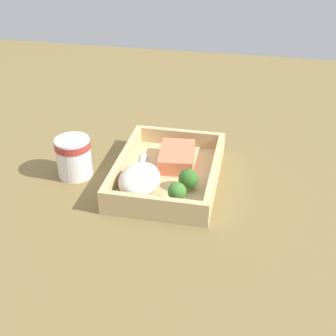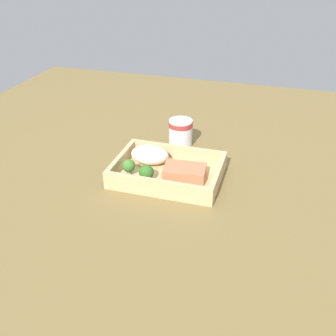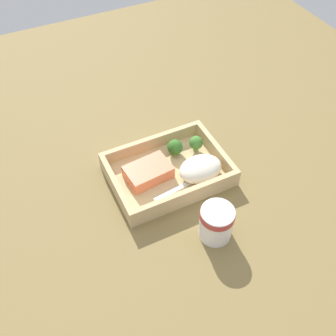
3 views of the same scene
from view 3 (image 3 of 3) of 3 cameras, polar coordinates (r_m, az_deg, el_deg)
name	(u,v)px [view 3 (image 3 of 3)]	position (r cm, az deg, el deg)	size (l,w,h in cm)	color
ground_plane	(168,179)	(90.91, 0.00, -1.55)	(160.00, 160.00, 2.00)	olive
takeout_tray	(168,174)	(89.69, 0.00, -0.89)	(26.13, 18.90, 1.20)	tan
tray_rim	(168,168)	(87.99, 0.00, 0.07)	(26.13, 18.90, 3.31)	tan
salmon_fillet	(148,172)	(87.44, -2.88, -0.58)	(9.93, 6.64, 3.00)	#EC7851
mashed_potatoes	(201,169)	(87.26, 4.74, -0.11)	(9.94, 7.32, 4.51)	beige
broccoli_floret_1	(175,147)	(91.66, 1.02, 3.01)	(3.63, 3.63, 4.04)	#87A25D
broccoli_floret_2	(196,143)	(92.46, 4.09, 3.64)	(3.24, 3.24, 4.20)	#77985A
fork	(189,183)	(87.09, 3.09, -2.17)	(15.88, 3.71, 0.44)	silver
paper_cup	(216,222)	(77.90, 7.03, -7.75)	(6.82, 6.82, 7.79)	white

